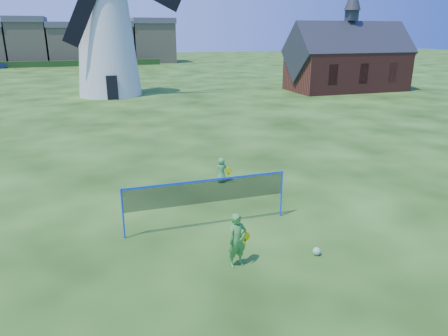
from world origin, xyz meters
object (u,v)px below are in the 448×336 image
badminton_net (207,192)px  player_boy (222,170)px  play_ball (317,251)px  windmill (106,28)px  chapel (347,61)px  player_girl (237,240)px

badminton_net → player_boy: badminton_net is taller
player_boy → badminton_net: bearing=60.8°
play_ball → windmill: bearing=96.2°
chapel → player_boy: chapel is taller
windmill → badminton_net: windmill is taller
badminton_net → player_girl: bearing=-86.9°
chapel → badminton_net: chapel is taller
windmill → player_boy: size_ratio=17.65×
player_girl → play_ball: 2.31m
badminton_net → player_girl: size_ratio=3.50×
badminton_net → player_boy: (1.64, 3.65, -0.64)m
chapel → play_ball: bearing=-124.8°
badminton_net → play_ball: size_ratio=22.95×
player_boy → play_ball: 6.28m
player_girl → windmill: bearing=79.8°
windmill → play_ball: windmill is taller
badminton_net → player_boy: 4.05m
player_girl → player_boy: bearing=63.5°
chapel → player_girl: bearing=-127.9°
windmill → chapel: size_ratio=1.47×
badminton_net → play_ball: bearing=-47.6°
player_girl → player_boy: (1.50, 6.04, -0.22)m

